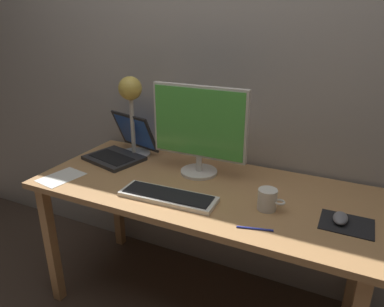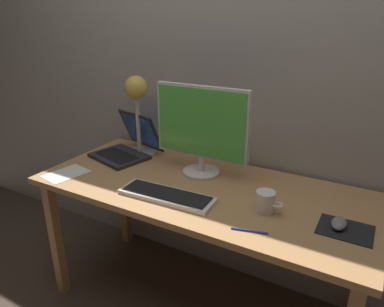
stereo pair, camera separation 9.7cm
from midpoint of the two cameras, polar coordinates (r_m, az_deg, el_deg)
ground_plane at (r=2.15m, az=-0.27°, el=-23.13°), size 4.80×4.80×0.00m
back_wall at (r=1.91m, az=5.09°, el=15.16°), size 4.80×0.06×2.60m
desk at (r=1.75m, az=-0.31°, el=-7.52°), size 1.60×0.70×0.74m
monitor at (r=1.75m, az=-0.44°, el=4.27°), size 0.49×0.19×0.45m
keyboard_main at (r=1.60m, az=-5.64°, el=-6.85°), size 0.45×0.16×0.03m
laptop at (r=2.08m, az=-12.19°, el=1.29°), size 0.37×0.39×0.24m
desk_lamp at (r=2.01m, az=-11.14°, el=7.93°), size 0.19×0.19×0.46m
mousepad at (r=1.52m, az=21.87°, el=-10.49°), size 0.20×0.16×0.00m
mouse at (r=1.51m, az=21.02°, el=-9.68°), size 0.06×0.10×0.03m
coffee_mug at (r=1.52m, az=10.25°, el=-7.31°), size 0.12×0.08×0.09m
paper_sheet_near_mouse at (r=1.93m, az=-21.62°, el=-3.58°), size 0.18×0.23×0.00m
pen at (r=1.40m, az=8.04°, el=-11.88°), size 0.14×0.04×0.01m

